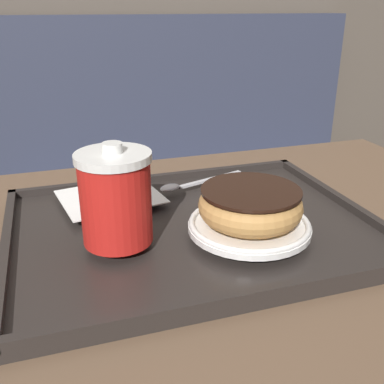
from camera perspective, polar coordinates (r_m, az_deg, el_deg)
name	(u,v)px	position (r m, az deg, el deg)	size (l,w,h in m)	color
booth_bench	(191,215)	(1.65, -0.15, -2.88)	(1.28, 0.44, 1.00)	#33384C
cafe_table	(212,311)	(0.75, 2.61, -14.91)	(1.03, 0.67, 0.72)	brown
serving_tray	(192,228)	(0.65, 0.00, -4.65)	(0.51, 0.38, 0.02)	#282321
napkin_paper	(110,197)	(0.72, -10.32, -0.58)	(0.17, 0.15, 0.00)	white
coffee_cup_front	(116,197)	(0.56, -9.66, -0.66)	(0.09, 0.09, 0.13)	red
plate_with_chocolate_donut	(249,225)	(0.61, 7.28, -4.16)	(0.17, 0.17, 0.01)	white
donut_chocolate_glazed	(250,205)	(0.60, 7.42, -1.62)	(0.14, 0.14, 0.04)	tan
spoon	(184,185)	(0.74, -1.05, 0.91)	(0.16, 0.06, 0.01)	silver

